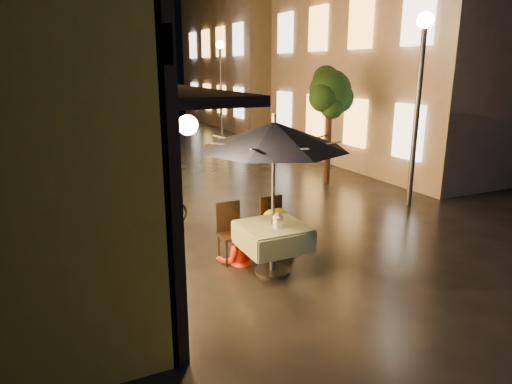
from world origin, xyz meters
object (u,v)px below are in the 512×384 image
patio_umbrella (274,136)px  person_yellow (277,210)px  streetlamp_near (420,76)px  cafe_table (273,237)px  person_orange (237,220)px  table_lantern (278,219)px  bicycle_0 (149,210)px

patio_umbrella → person_yellow: size_ratio=1.52×
streetlamp_near → cafe_table: 5.40m
streetlamp_near → person_orange: bearing=-165.6°
table_lantern → bicycle_0: (-1.32, 2.85, -0.50)m
patio_umbrella → person_orange: size_ratio=1.71×
table_lantern → person_orange: (-0.35, 0.75, -0.20)m
streetlamp_near → person_yellow: streetlamp_near is taller
cafe_table → table_lantern: bearing=-90.0°
streetlamp_near → person_yellow: 4.84m
table_lantern → person_orange: bearing=114.8°
cafe_table → person_orange: size_ratio=0.69×
patio_umbrella → bicycle_0: 3.46m
patio_umbrella → person_orange: (-0.35, 0.59, -1.43)m
cafe_table → table_lantern: table_lantern is taller
cafe_table → person_yellow: size_ratio=0.61×
streetlamp_near → bicycle_0: streetlamp_near is taller
streetlamp_near → person_orange: (-4.86, -1.24, -2.20)m
bicycle_0 → streetlamp_near: bearing=-104.9°
person_yellow → streetlamp_near: bearing=178.9°
person_orange → table_lantern: bearing=123.6°
patio_umbrella → person_yellow: bearing=56.8°
bicycle_0 → person_yellow: bearing=-148.5°
patio_umbrella → person_orange: patio_umbrella is taller
table_lantern → bicycle_0: 3.18m
streetlamp_near → table_lantern: size_ratio=16.92×
table_lantern → person_yellow: (0.36, 0.71, -0.11)m
cafe_table → patio_umbrella: size_ratio=0.40×
streetlamp_near → person_orange: 5.48m
table_lantern → person_orange: 0.85m
streetlamp_near → patio_umbrella: streetlamp_near is taller
patio_umbrella → table_lantern: 1.24m
cafe_table → person_yellow: person_yellow is taller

